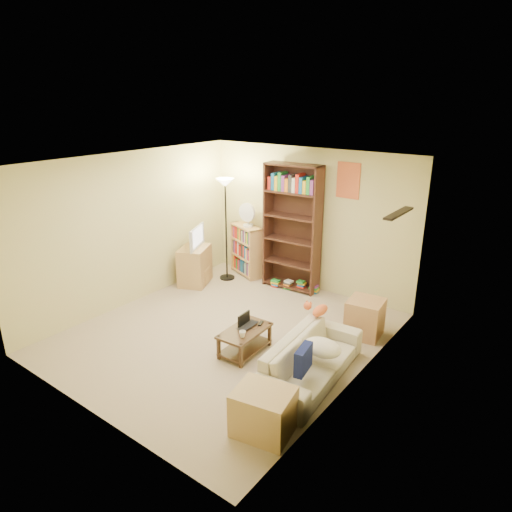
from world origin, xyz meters
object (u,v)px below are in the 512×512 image
object	(u,v)px
laptop	(251,327)
end_cabinet	(264,412)
floor_lamp	(225,200)
coffee_table	(245,338)
mug	(242,334)
short_bookshelf	(247,250)
side_table	(365,318)
sofa	(310,360)
desk_fan	(247,215)
tv_stand	(195,266)
television	(193,237)
tabby_cat	(318,310)
tall_bookshelf	(292,225)

from	to	relation	value
laptop	end_cabinet	size ratio (longest dim) A/B	0.60
floor_lamp	coffee_table	bearing A→B (deg)	-44.59
mug	short_bookshelf	world-z (taller)	short_bookshelf
mug	side_table	bearing A→B (deg)	57.65
sofa	desk_fan	bearing A→B (deg)	45.63
tv_stand	television	size ratio (longest dim) A/B	1.05
tabby_cat	tall_bookshelf	size ratio (longest dim) A/B	0.18
tabby_cat	end_cabinet	distance (m)	1.86
laptop	sofa	bearing A→B (deg)	-96.15
laptop	side_table	bearing A→B (deg)	-40.34
floor_lamp	mug	bearing A→B (deg)	-45.67
sofa	floor_lamp	bearing A→B (deg)	52.54
television	tall_bookshelf	world-z (taller)	tall_bookshelf
desk_fan	side_table	xyz separation A→B (m)	(2.80, -0.83, -0.94)
short_bookshelf	side_table	bearing A→B (deg)	4.59
laptop	mug	bearing A→B (deg)	-167.53
sofa	side_table	xyz separation A→B (m)	(0.08, 1.41, 0.02)
sofa	television	size ratio (longest dim) A/B	2.77
sofa	tv_stand	xyz separation A→B (m)	(-3.25, 1.34, 0.09)
coffee_table	floor_lamp	world-z (taller)	floor_lamp
coffee_table	short_bookshelf	size ratio (longest dim) A/B	0.80
television	short_bookshelf	world-z (taller)	television
tall_bookshelf	short_bookshelf	world-z (taller)	tall_bookshelf
television	floor_lamp	xyz separation A→B (m)	(0.32, 0.54, 0.63)
tall_bookshelf	floor_lamp	bearing A→B (deg)	-166.66
coffee_table	short_bookshelf	world-z (taller)	short_bookshelf
laptop	tall_bookshelf	distance (m)	2.42
floor_lamp	side_table	world-z (taller)	floor_lamp
tall_bookshelf	side_table	bearing A→B (deg)	-27.93
short_bookshelf	desk_fan	xyz separation A→B (m)	(0.05, -0.05, 0.72)
short_bookshelf	floor_lamp	distance (m)	1.13
laptop	mug	world-z (taller)	mug
tv_stand	side_table	world-z (taller)	tv_stand
coffee_table	tall_bookshelf	world-z (taller)	tall_bookshelf
mug	tv_stand	distance (m)	2.78
coffee_table	laptop	world-z (taller)	laptop
laptop	floor_lamp	world-z (taller)	floor_lamp
tall_bookshelf	side_table	distance (m)	2.18
tabby_cat	desk_fan	size ratio (longest dim) A/B	0.91
floor_lamp	end_cabinet	bearing A→B (deg)	-44.68
sofa	desk_fan	xyz separation A→B (m)	(-2.71, 2.24, 0.95)
coffee_table	end_cabinet	size ratio (longest dim) A/B	1.33
side_table	tabby_cat	bearing A→B (deg)	-116.50
coffee_table	floor_lamp	distance (m)	2.99
coffee_table	side_table	bearing A→B (deg)	49.81
laptop	desk_fan	size ratio (longest dim) A/B	0.78
floor_lamp	end_cabinet	distance (m)	4.45
tabby_cat	television	distance (m)	3.05
coffee_table	tv_stand	distance (m)	2.61
laptop	desk_fan	distance (m)	2.90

